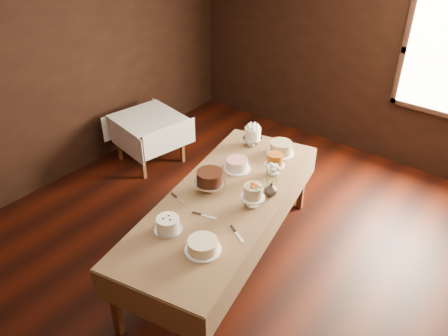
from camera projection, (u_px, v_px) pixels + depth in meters
floor at (213, 248)px, 4.96m from camera, size 5.00×6.00×0.01m
wall_back at (351, 53)px, 6.17m from camera, size 5.00×0.02×2.80m
wall_left at (53, 75)px, 5.50m from camera, size 0.02×6.00×2.80m
display_table at (224, 203)px, 4.40m from camera, size 1.54×2.80×0.82m
side_table at (148, 122)px, 6.17m from camera, size 0.96×0.96×0.69m
cake_meringue at (253, 137)px, 5.16m from camera, size 0.22×0.22×0.24m
cake_speckled at (281, 148)px, 5.03m from camera, size 0.31×0.31×0.14m
cake_lattice at (237, 165)px, 4.77m from camera, size 0.32×0.32×0.11m
cake_caramel at (275, 165)px, 4.67m from camera, size 0.22×0.22×0.25m
cake_chocolate at (210, 181)px, 4.42m from camera, size 0.33×0.33×0.23m
cake_flowers at (253, 197)px, 4.21m from camera, size 0.23×0.23×0.24m
cake_swirl at (168, 224)px, 3.94m from camera, size 0.28×0.28×0.13m
cake_cream at (203, 246)px, 3.72m from camera, size 0.33×0.33×0.11m
cake_server_a at (209, 217)px, 4.12m from camera, size 0.24×0.09×0.01m
cake_server_b at (239, 237)px, 3.89m from camera, size 0.22×0.13×0.01m
cake_server_d at (264, 192)px, 4.44m from camera, size 0.22×0.15×0.01m
cake_server_e at (181, 201)px, 4.31m from camera, size 0.24×0.08×0.01m
flower_vase at (271, 189)px, 4.37m from camera, size 0.18×0.18×0.14m
flower_bouquet at (272, 173)px, 4.27m from camera, size 0.14×0.14×0.20m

